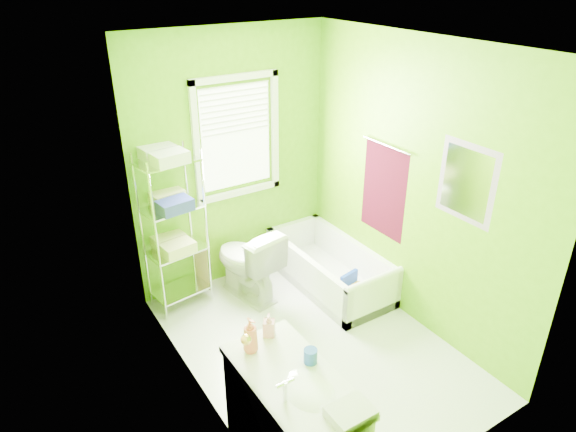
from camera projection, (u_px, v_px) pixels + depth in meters
ground at (313, 346)px, 4.61m from camera, size 2.90×2.90×0.00m
room_envelope at (317, 188)px, 3.91m from camera, size 2.14×2.94×2.62m
window at (237, 131)px, 4.98m from camera, size 0.92×0.05×1.22m
door at (267, 374)px, 2.91m from camera, size 0.09×0.80×2.00m
right_wall_decor at (414, 187)px, 4.50m from camera, size 0.04×1.48×1.17m
bathtub at (331, 273)px, 5.40m from camera, size 0.68×1.46×0.47m
toilet at (247, 262)px, 5.14m from camera, size 0.57×0.84×0.79m
vanity at (294, 419)px, 3.35m from camera, size 0.53×1.05×1.04m
wire_shelf_unit at (173, 213)px, 4.77m from camera, size 0.58×0.47×1.63m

